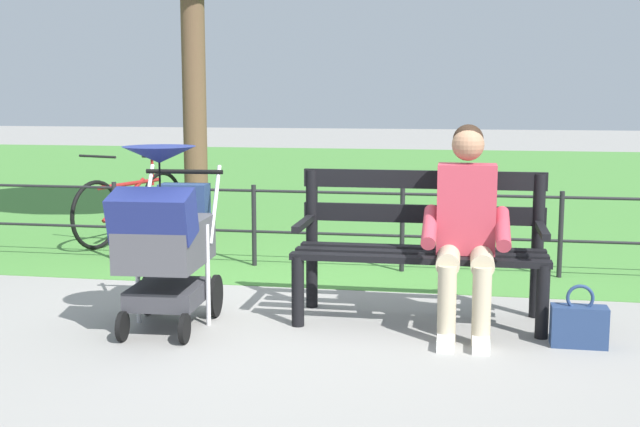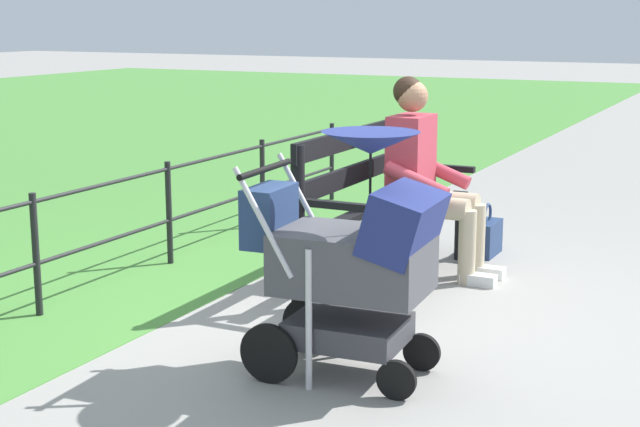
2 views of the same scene
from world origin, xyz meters
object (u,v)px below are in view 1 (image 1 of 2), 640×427
(handbag, at_px, (579,325))
(bicycle, at_px, (131,205))
(stroller, at_px, (165,236))
(park_bench, at_px, (421,239))
(person_on_bench, at_px, (466,223))

(handbag, bearing_deg, bicycle, -35.21)
(handbag, bearing_deg, stroller, 2.34)
(park_bench, bearing_deg, handbag, 155.18)
(park_bench, height_order, bicycle, park_bench)
(park_bench, height_order, stroller, stroller)
(bicycle, bearing_deg, handbag, 144.79)
(stroller, distance_m, bicycle, 3.27)
(handbag, bearing_deg, park_bench, -24.82)
(park_bench, relative_size, handbag, 4.33)
(handbag, distance_m, bicycle, 4.86)
(park_bench, xyz_separation_m, bicycle, (3.02, -2.36, -0.16))
(person_on_bench, bearing_deg, park_bench, -37.79)
(person_on_bench, relative_size, handbag, 3.45)
(stroller, bearing_deg, handbag, -177.66)
(handbag, xyz_separation_m, bicycle, (3.97, -2.80, 0.24))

